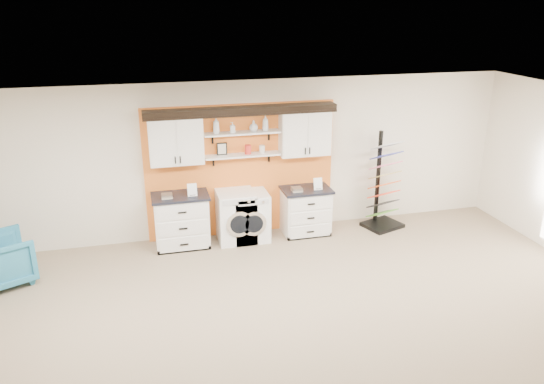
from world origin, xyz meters
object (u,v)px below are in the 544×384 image
object	(u,v)px
dryer	(250,216)
armchair	(1,260)
base_cabinet_left	(182,221)
washer	(236,216)
base_cabinet_right	(306,211)
sample_rack	(383,198)

from	to	relation	value
dryer	armchair	size ratio (longest dim) A/B	1.05
base_cabinet_left	washer	bearing A→B (deg)	-0.20
washer	armchair	distance (m)	3.78
base_cabinet_right	washer	bearing A→B (deg)	-179.85
base_cabinet_left	dryer	xyz separation A→B (m)	(1.21, -0.00, -0.03)
armchair	washer	bearing A→B (deg)	-105.07
base_cabinet_right	armchair	size ratio (longest dim) A/B	1.05
washer	armchair	size ratio (longest dim) A/B	1.09
sample_rack	armchair	world-z (taller)	sample_rack
base_cabinet_right	washer	size ratio (longest dim) A/B	0.97
washer	sample_rack	bearing A→B (deg)	-1.58
base_cabinet_left	base_cabinet_right	distance (m)	2.26
base_cabinet_right	sample_rack	bearing A→B (deg)	-3.09
washer	sample_rack	size ratio (longest dim) A/B	0.50
washer	dryer	bearing A→B (deg)	0.00
washer	sample_rack	distance (m)	2.80
base_cabinet_left	armchair	xyz separation A→B (m)	(-2.76, -0.65, -0.09)
sample_rack	dryer	bearing A→B (deg)	159.32
base_cabinet_right	dryer	world-z (taller)	dryer
washer	base_cabinet_left	bearing A→B (deg)	179.80
dryer	sample_rack	size ratio (longest dim) A/B	0.48
dryer	sample_rack	distance (m)	2.55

